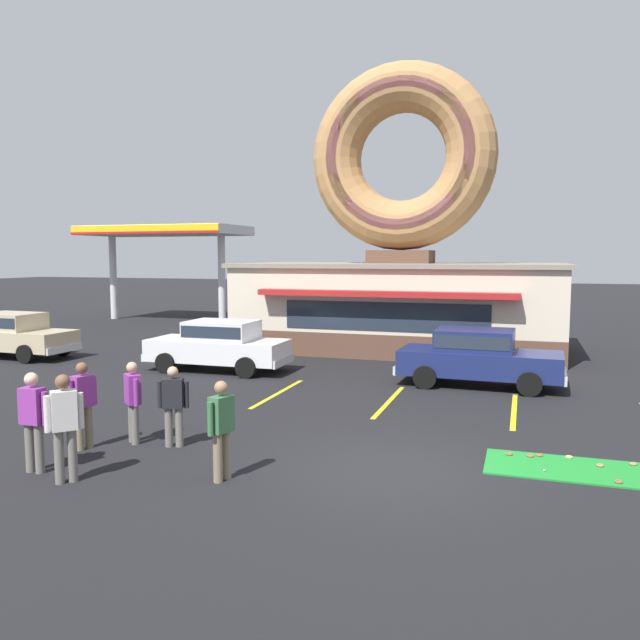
% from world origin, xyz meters
% --- Properties ---
extents(ground_plane, '(160.00, 160.00, 0.00)m').
position_xyz_m(ground_plane, '(0.00, 0.00, 0.00)').
color(ground_plane, black).
extents(donut_shop_building, '(12.30, 6.75, 10.96)m').
position_xyz_m(donut_shop_building, '(-2.53, 13.94, 3.74)').
color(donut_shop_building, brown).
rests_on(donut_shop_building, ground).
extents(putting_mat, '(3.54, 1.37, 0.03)m').
position_xyz_m(putting_mat, '(3.26, 1.02, 0.01)').
color(putting_mat, '#1E842D').
rests_on(putting_mat, ground).
extents(mini_donut_near_left, '(0.13, 0.13, 0.04)m').
position_xyz_m(mini_donut_near_left, '(3.59, 0.51, 0.05)').
color(mini_donut_near_left, brown).
rests_on(mini_donut_near_left, putting_mat).
extents(mini_donut_near_right, '(0.13, 0.13, 0.04)m').
position_xyz_m(mini_donut_near_right, '(2.91, 1.58, 0.05)').
color(mini_donut_near_right, '#E5C666').
rests_on(mini_donut_near_right, putting_mat).
extents(mini_donut_mid_centre, '(0.13, 0.13, 0.04)m').
position_xyz_m(mini_donut_mid_centre, '(3.95, 1.53, 0.05)').
color(mini_donut_mid_centre, '#A5724C').
rests_on(mini_donut_mid_centre, putting_mat).
extents(mini_donut_far_left, '(0.13, 0.13, 0.04)m').
position_xyz_m(mini_donut_far_left, '(3.39, 1.27, 0.05)').
color(mini_donut_far_left, '#A5724C').
rests_on(mini_donut_far_left, putting_mat).
extents(mini_donut_far_centre, '(0.13, 0.13, 0.04)m').
position_xyz_m(mini_donut_far_centre, '(2.41, 1.54, 0.05)').
color(mini_donut_far_centre, brown).
rests_on(mini_donut_far_centre, putting_mat).
extents(mini_donut_far_right, '(0.13, 0.13, 0.04)m').
position_xyz_m(mini_donut_far_right, '(1.89, 1.43, 0.05)').
color(mini_donut_far_right, brown).
rests_on(mini_donut_far_right, putting_mat).
extents(mini_donut_extra, '(0.13, 0.13, 0.04)m').
position_xyz_m(mini_donut_extra, '(2.26, 1.45, 0.05)').
color(mini_donut_extra, brown).
rests_on(mini_donut_extra, putting_mat).
extents(golf_ball, '(0.04, 0.04, 0.04)m').
position_xyz_m(golf_ball, '(2.47, 0.70, 0.05)').
color(golf_ball, white).
rests_on(golf_ball, putting_mat).
extents(car_navy, '(4.62, 2.10, 1.60)m').
position_xyz_m(car_navy, '(0.88, 7.64, 0.87)').
color(car_navy, navy).
rests_on(car_navy, ground).
extents(car_champagne, '(4.60, 2.07, 1.60)m').
position_xyz_m(car_champagne, '(-15.40, 7.58, 0.87)').
color(car_champagne, '#BCAD89').
rests_on(car_champagne, ground).
extents(car_white, '(4.58, 2.02, 1.60)m').
position_xyz_m(car_white, '(-7.09, 7.50, 0.87)').
color(car_white, silver).
rests_on(car_white, ground).
extents(pedestrian_blue_sweater_man, '(0.57, 0.35, 1.56)m').
position_xyz_m(pedestrian_blue_sweater_man, '(-4.22, 0.06, 0.85)').
color(pedestrian_blue_sweater_man, slate).
rests_on(pedestrian_blue_sweater_man, ground).
extents(pedestrian_hooded_kid, '(0.34, 0.58, 1.66)m').
position_xyz_m(pedestrian_hooded_kid, '(-5.76, -0.59, 0.92)').
color(pedestrian_hooded_kid, '#7F7056').
rests_on(pedestrian_hooded_kid, ground).
extents(pedestrian_leather_jacket_man, '(0.34, 0.57, 1.64)m').
position_xyz_m(pedestrian_leather_jacket_man, '(-2.52, -1.28, 0.91)').
color(pedestrian_leather_jacket_man, '#7F7056').
rests_on(pedestrian_leather_jacket_man, ground).
extents(pedestrian_clipboard_woman, '(0.44, 0.46, 1.77)m').
position_xyz_m(pedestrian_clipboard_woman, '(-4.86, -2.15, 0.99)').
color(pedestrian_clipboard_woman, slate).
rests_on(pedestrian_clipboard_woman, ground).
extents(pedestrian_beanie_man, '(0.48, 0.43, 1.60)m').
position_xyz_m(pedestrian_beanie_man, '(-5.09, 0.01, 0.88)').
color(pedestrian_beanie_man, slate).
rests_on(pedestrian_beanie_man, ground).
extents(pedestrian_crossing_woman, '(0.60, 0.24, 1.71)m').
position_xyz_m(pedestrian_crossing_woman, '(-5.69, -1.93, 0.95)').
color(pedestrian_crossing_woman, slate).
rests_on(pedestrian_crossing_woman, ground).
extents(trash_bin, '(0.57, 0.57, 0.97)m').
position_xyz_m(trash_bin, '(-8.30, 11.23, 0.50)').
color(trash_bin, '#1E662D').
rests_on(trash_bin, ground).
extents(gas_station_canopy, '(9.00, 4.46, 5.30)m').
position_xyz_m(gas_station_canopy, '(-17.16, 20.57, 4.86)').
color(gas_station_canopy, silver).
rests_on(gas_station_canopy, ground).
extents(parking_stripe_far_left, '(0.12, 3.60, 0.01)m').
position_xyz_m(parking_stripe_far_left, '(-4.08, 5.00, 0.00)').
color(parking_stripe_far_left, yellow).
rests_on(parking_stripe_far_left, ground).
extents(parking_stripe_left, '(0.12, 3.60, 0.01)m').
position_xyz_m(parking_stripe_left, '(-1.08, 5.00, 0.00)').
color(parking_stripe_left, yellow).
rests_on(parking_stripe_left, ground).
extents(parking_stripe_mid_left, '(0.12, 3.60, 0.01)m').
position_xyz_m(parking_stripe_mid_left, '(1.92, 5.00, 0.00)').
color(parking_stripe_mid_left, yellow).
rests_on(parking_stripe_mid_left, ground).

